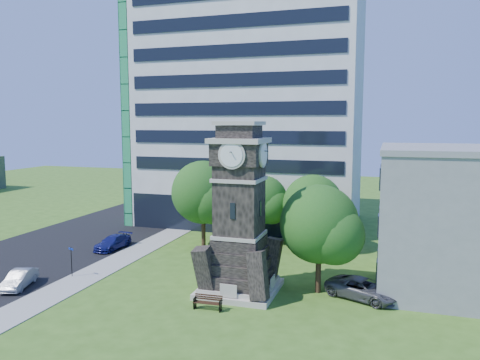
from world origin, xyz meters
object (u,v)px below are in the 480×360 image
(clock_tower, at_px, (239,220))
(car_east_lot, at_px, (363,289))
(street_sign, at_px, (71,258))
(car_street_mid, at_px, (19,279))
(park_bench, at_px, (208,302))
(car_street_north, at_px, (113,242))

(clock_tower, bearing_deg, car_east_lot, 8.36)
(street_sign, bearing_deg, car_east_lot, 25.61)
(clock_tower, bearing_deg, street_sign, -175.89)
(car_street_mid, distance_m, street_sign, 3.95)
(clock_tower, relative_size, street_sign, 5.07)
(clock_tower, xyz_separation_m, car_street_mid, (-15.80, -4.16, -4.65))
(car_east_lot, xyz_separation_m, park_bench, (-9.53, -5.02, -0.19))
(car_street_north, bearing_deg, park_bench, -32.84)
(car_street_mid, height_order, car_street_north, car_street_north)
(car_street_mid, height_order, park_bench, car_street_mid)
(car_street_mid, xyz_separation_m, park_bench, (14.83, 0.40, -0.11))
(car_street_north, bearing_deg, car_street_mid, -88.37)
(car_east_lot, height_order, street_sign, street_sign)
(park_bench, bearing_deg, street_sign, 164.84)
(car_street_mid, distance_m, park_bench, 14.84)
(car_street_mid, xyz_separation_m, street_sign, (2.17, 3.19, 0.88))
(car_street_north, bearing_deg, clock_tower, -20.57)
(car_street_mid, relative_size, car_east_lot, 0.75)
(clock_tower, distance_m, street_sign, 14.17)
(park_bench, xyz_separation_m, street_sign, (-12.66, 2.78, 0.99))
(clock_tower, relative_size, car_street_mid, 3.20)
(clock_tower, bearing_deg, park_bench, -104.37)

